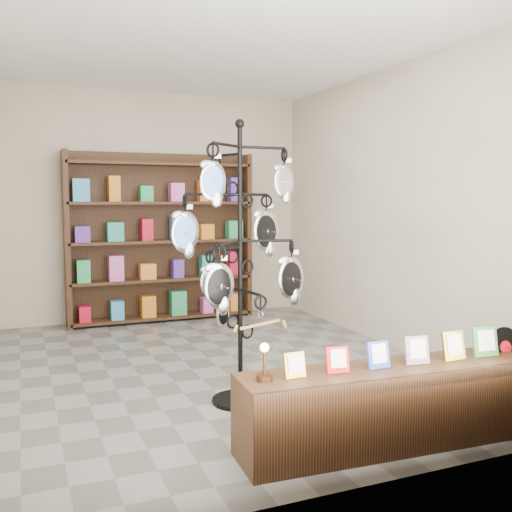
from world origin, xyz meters
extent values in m
plane|color=slate|center=(0.00, 0.00, 0.00)|extent=(5.00, 5.00, 0.00)
plane|color=beige|center=(0.00, 2.50, 1.50)|extent=(4.00, 0.00, 4.00)
plane|color=beige|center=(0.00, -2.50, 1.50)|extent=(4.00, 0.00, 4.00)
plane|color=beige|center=(2.00, 0.00, 1.50)|extent=(0.00, 5.00, 5.00)
plane|color=white|center=(0.00, 0.00, 3.00)|extent=(5.00, 5.00, 0.00)
cylinder|color=black|center=(-0.14, -0.99, 0.02)|extent=(0.57, 0.57, 0.03)
cylinder|color=black|center=(-0.14, -0.99, 1.07)|extent=(0.05, 0.05, 2.15)
sphere|color=black|center=(-0.14, -0.99, 2.17)|extent=(0.07, 0.07, 0.07)
ellipsoid|color=silver|center=(-0.21, -0.77, 0.67)|extent=(0.12, 0.07, 0.22)
cube|color=tan|center=(-0.09, -1.29, 0.68)|extent=(0.38, 0.18, 0.04)
cube|color=black|center=(0.53, -2.10, 0.26)|extent=(2.15, 0.55, 0.52)
cube|color=gold|center=(-0.20, -2.06, 0.60)|extent=(0.14, 0.06, 0.16)
cube|color=red|center=(0.09, -2.08, 0.60)|extent=(0.15, 0.06, 0.16)
cube|color=#263FA5|center=(0.38, -2.09, 0.61)|extent=(0.16, 0.06, 0.17)
cube|color=#E54C33|center=(0.67, -2.11, 0.61)|extent=(0.17, 0.06, 0.18)
cube|color=gold|center=(0.96, -2.12, 0.62)|extent=(0.18, 0.07, 0.19)
cube|color=#337233|center=(1.22, -2.14, 0.62)|extent=(0.19, 0.07, 0.20)
cylinder|color=black|center=(1.45, -2.10, 0.55)|extent=(0.29, 0.08, 0.29)
cylinder|color=red|center=(1.45, -2.10, 0.55)|extent=(0.10, 0.03, 0.10)
cylinder|color=#412312|center=(-0.39, -2.05, 0.54)|extent=(0.10, 0.10, 0.04)
cylinder|color=#412312|center=(-0.39, -2.05, 0.63)|extent=(0.02, 0.02, 0.14)
sphere|color=#FFBF59|center=(-0.39, -2.05, 0.73)|extent=(0.05, 0.05, 0.05)
cube|color=black|center=(0.00, 2.44, 1.10)|extent=(2.40, 0.04, 2.20)
cube|color=black|center=(-1.18, 2.28, 1.10)|extent=(0.06, 0.36, 2.20)
cube|color=black|center=(1.18, 2.28, 1.10)|extent=(0.06, 0.36, 2.20)
cube|color=black|center=(0.00, 2.28, 0.05)|extent=(2.36, 0.36, 0.04)
cube|color=black|center=(0.00, 2.28, 0.55)|extent=(2.36, 0.36, 0.03)
cube|color=black|center=(0.00, 2.28, 1.05)|extent=(2.36, 0.36, 0.04)
cube|color=black|center=(0.00, 2.28, 1.55)|extent=(2.36, 0.36, 0.04)
cube|color=black|center=(0.00, 2.28, 2.05)|extent=(2.36, 0.36, 0.04)
camera|label=1|loc=(-1.69, -5.07, 1.60)|focal=40.00mm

